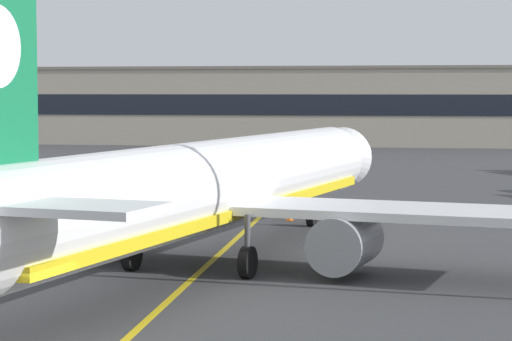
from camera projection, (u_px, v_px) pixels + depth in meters
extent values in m
cube|color=yellow|center=(252.00, 224.00, 59.70)|extent=(6.71, 179.90, 0.01)
cylinder|color=white|center=(208.00, 185.00, 45.12)|extent=(10.71, 36.05, 3.80)
cone|color=white|center=(337.00, 158.00, 63.11)|extent=(4.05, 3.25, 3.61)
cube|color=gold|center=(208.00, 210.00, 45.20)|extent=(10.08, 33.21, 0.44)
cube|color=black|center=(327.00, 149.00, 61.29)|extent=(3.01, 1.63, 0.60)
cube|color=white|center=(213.00, 204.00, 45.75)|extent=(32.32, 10.91, 0.36)
cylinder|color=gray|center=(76.00, 228.00, 47.10)|extent=(2.95, 3.98, 2.30)
cylinder|color=black|center=(96.00, 223.00, 48.83)|extent=(1.95, 0.56, 1.95)
cylinder|color=gray|center=(345.00, 242.00, 42.71)|extent=(2.95, 3.98, 2.30)
cylinder|color=black|center=(358.00, 236.00, 44.43)|extent=(1.95, 0.56, 1.95)
cylinder|color=#4C4C51|center=(312.00, 200.00, 58.79)|extent=(0.24, 0.24, 1.60)
cylinder|color=black|center=(312.00, 218.00, 58.87)|extent=(0.57, 0.96, 0.90)
cylinder|color=#4C4C51|center=(131.00, 228.00, 44.31)|extent=(0.24, 0.24, 1.60)
cylinder|color=black|center=(132.00, 255.00, 44.39)|extent=(0.64, 1.35, 1.30)
cylinder|color=#4C4C51|center=(248.00, 234.00, 42.47)|extent=(0.24, 0.24, 1.60)
cylinder|color=black|center=(248.00, 262.00, 42.55)|extent=(0.64, 1.35, 1.30)
cone|color=orange|center=(290.00, 216.00, 61.57)|extent=(0.36, 0.36, 0.55)
cylinder|color=white|center=(290.00, 215.00, 61.57)|extent=(0.23, 0.23, 0.07)
cube|color=orange|center=(290.00, 220.00, 61.59)|extent=(0.44, 0.44, 0.03)
cube|color=#B2A893|center=(319.00, 107.00, 147.16)|extent=(141.75, 12.00, 10.39)
cube|color=black|center=(315.00, 105.00, 141.18)|extent=(136.08, 0.12, 2.80)
cube|color=gray|center=(320.00, 68.00, 146.75)|extent=(142.15, 12.40, 0.40)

